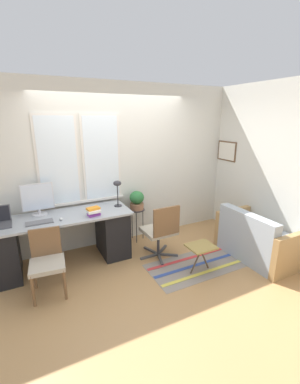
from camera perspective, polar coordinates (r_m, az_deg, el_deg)
The scene contains 16 objects.
ground_plane at distance 4.18m, azimuth -3.35°, elevation -14.64°, with size 14.00×14.00×0.00m, color tan.
wall_back_with_window at distance 4.38m, azimuth -8.01°, elevation 5.73°, with size 9.00×0.12×2.70m.
wall_right_with_picture at distance 4.96m, azimuth 20.78°, elevation 6.03°, with size 0.08×9.00×2.70m.
desk at distance 4.06m, azimuth -18.92°, elevation -9.87°, with size 2.03×0.71×0.78m.
monitor at distance 4.02m, azimuth -23.67°, elevation -1.51°, with size 0.43×0.21×0.47m.
keyboard at distance 3.78m, azimuth -23.36°, elevation -6.23°, with size 0.35×0.15×0.02m.
mouse at distance 3.77m, azimuth -19.21°, elevation -5.68°, with size 0.04×0.07×0.04m.
desk_lamp at distance 4.05m, azimuth -7.27°, elevation 1.19°, with size 0.13×0.13×0.42m.
book_stack at distance 3.80m, azimuth -12.44°, elevation -4.23°, with size 0.20×0.17×0.12m.
desk_chair_wooden at distance 3.53m, azimuth -21.92°, elevation -13.87°, with size 0.45×0.46×0.81m.
office_chair_swivel at distance 4.01m, azimuth 2.42°, elevation -8.50°, with size 0.59×0.62×0.89m.
couch_loveseat at distance 4.43m, azimuth 22.55°, elevation -9.93°, with size 0.71×1.22×0.78m.
plant_stand at distance 4.55m, azimuth -2.90°, elevation -4.59°, with size 0.27×0.27×0.59m.
potted_plant at distance 4.47m, azimuth -2.94°, elevation -1.82°, with size 0.25×0.25×0.33m.
floor_rug_striped at distance 4.07m, azimuth 9.97°, elevation -15.79°, with size 1.42×0.74×0.01m.
folding_stool at distance 3.79m, azimuth 11.26°, elevation -12.17°, with size 0.38×0.32×0.41m.
Camera 1 is at (-1.39, -3.30, 2.15)m, focal length 24.00 mm.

